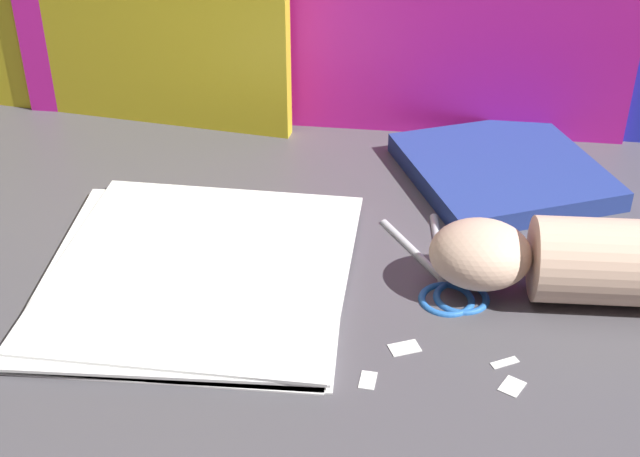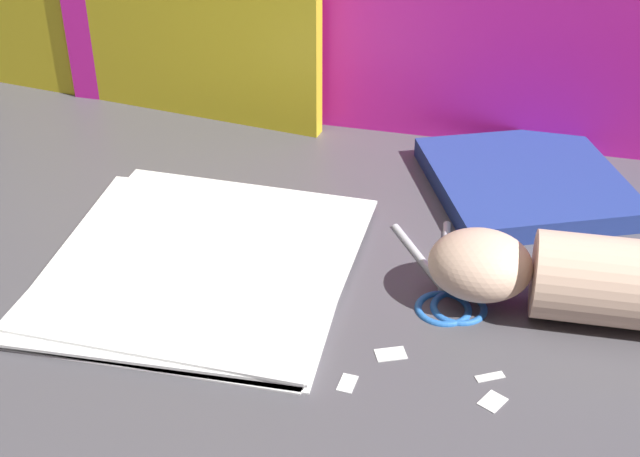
% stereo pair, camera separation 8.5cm
% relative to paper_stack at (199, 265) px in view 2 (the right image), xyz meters
% --- Properties ---
extents(ground_plane, '(6.00, 6.00, 0.00)m').
position_rel_paper_stack_xyz_m(ground_plane, '(0.11, 0.01, -0.01)').
color(ground_plane, '#4C494F').
extents(paper_stack, '(0.31, 0.32, 0.01)m').
position_rel_paper_stack_xyz_m(paper_stack, '(0.00, 0.00, 0.00)').
color(paper_stack, white).
rests_on(paper_stack, ground_plane).
extents(book_closed, '(0.27, 0.28, 0.02)m').
position_rel_paper_stack_xyz_m(book_closed, '(0.32, 0.23, 0.01)').
color(book_closed, navy).
rests_on(book_closed, ground_plane).
extents(scissors, '(0.12, 0.18, 0.01)m').
position_rel_paper_stack_xyz_m(scissors, '(0.24, 0.02, -0.00)').
color(scissors, silver).
rests_on(scissors, ground_plane).
extents(hand_forearm, '(0.34, 0.09, 0.08)m').
position_rel_paper_stack_xyz_m(hand_forearm, '(0.40, 0.01, 0.04)').
color(hand_forearm, beige).
rests_on(hand_forearm, ground_plane).
extents(paper_scrap_near, '(0.03, 0.03, 0.00)m').
position_rel_paper_stack_xyz_m(paper_scrap_near, '(0.21, -0.09, -0.01)').
color(paper_scrap_near, white).
rests_on(paper_scrap_near, ground_plane).
extents(paper_scrap_mid, '(0.03, 0.03, 0.00)m').
position_rel_paper_stack_xyz_m(paper_scrap_mid, '(0.30, -0.13, -0.01)').
color(paper_scrap_mid, white).
rests_on(paper_scrap_mid, ground_plane).
extents(paper_scrap_far, '(0.02, 0.02, 0.00)m').
position_rel_paper_stack_xyz_m(paper_scrap_far, '(0.18, -0.13, -0.01)').
color(paper_scrap_far, white).
rests_on(paper_scrap_far, ground_plane).
extents(paper_scrap_side, '(0.03, 0.02, 0.00)m').
position_rel_paper_stack_xyz_m(paper_scrap_side, '(0.29, -0.10, -0.01)').
color(paper_scrap_side, white).
rests_on(paper_scrap_side, ground_plane).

